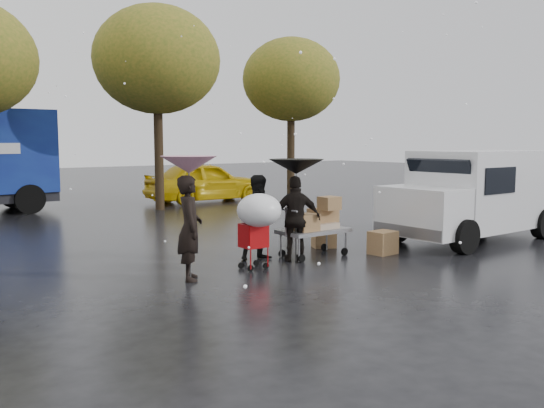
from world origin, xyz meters
TOP-DOWN VIEW (x-y plane):
  - ground at (0.00, 0.00)m, footprint 90.00×90.00m
  - person_pink at (-1.75, 0.13)m, footprint 0.69×0.80m
  - person_middle at (0.25, 0.79)m, footprint 0.92×0.76m
  - person_black at (0.76, 0.26)m, footprint 1.10×0.84m
  - umbrella_pink at (-1.75, 0.13)m, footprint 0.98×0.98m
  - umbrella_black at (0.76, 0.26)m, footprint 1.12×1.12m
  - vendor_cart at (1.44, 0.38)m, footprint 1.52×0.80m
  - shopping_cart at (-0.35, 0.02)m, footprint 0.84×0.84m
  - white_van at (5.96, -0.43)m, footprint 4.91×2.18m
  - box_ground_near at (2.73, -0.32)m, footprint 0.58×0.48m
  - box_ground_far at (2.23, 1.03)m, footprint 0.62×0.57m
  - yellow_taxi at (5.12, 11.28)m, footprint 4.86×2.15m
  - tree_row at (-0.47, 10.00)m, footprint 21.60×4.40m

SIDE VIEW (x-z plane):
  - ground at x=0.00m, z-range 0.00..0.00m
  - box_ground_far at x=2.23m, z-range 0.00..0.39m
  - box_ground_near at x=2.73m, z-range 0.00..0.50m
  - vendor_cart at x=1.44m, z-range 0.09..1.36m
  - yellow_taxi at x=5.12m, z-range 0.00..1.63m
  - person_black at x=0.76m, z-range 0.00..1.74m
  - person_middle at x=0.25m, z-range 0.00..1.75m
  - person_pink at x=-1.75m, z-range 0.00..1.85m
  - shopping_cart at x=-0.35m, z-range 0.33..1.80m
  - white_van at x=5.96m, z-range 0.06..2.26m
  - umbrella_black at x=0.76m, z-range 0.89..2.96m
  - umbrella_pink at x=-1.75m, z-range 0.94..3.12m
  - tree_row at x=-0.47m, z-range 1.46..8.58m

